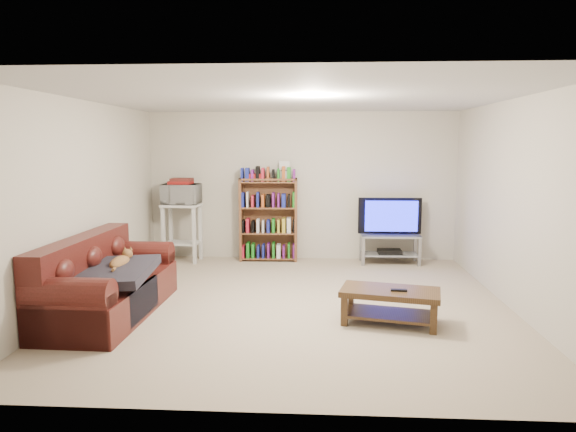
# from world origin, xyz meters

# --- Properties ---
(floor) EXTENTS (5.00, 5.00, 0.00)m
(floor) POSITION_xyz_m (0.00, 0.00, 0.00)
(floor) COLOR tan
(floor) RESTS_ON ground
(ceiling) EXTENTS (5.00, 5.00, 0.00)m
(ceiling) POSITION_xyz_m (0.00, 0.00, 2.40)
(ceiling) COLOR white
(ceiling) RESTS_ON ground
(wall_back) EXTENTS (5.00, 0.00, 5.00)m
(wall_back) POSITION_xyz_m (0.00, 2.50, 1.20)
(wall_back) COLOR beige
(wall_back) RESTS_ON ground
(wall_front) EXTENTS (5.00, 0.00, 5.00)m
(wall_front) POSITION_xyz_m (0.00, -2.50, 1.20)
(wall_front) COLOR beige
(wall_front) RESTS_ON ground
(wall_left) EXTENTS (0.00, 5.00, 5.00)m
(wall_left) POSITION_xyz_m (-2.50, 0.00, 1.20)
(wall_left) COLOR beige
(wall_left) RESTS_ON ground
(wall_right) EXTENTS (0.00, 5.00, 5.00)m
(wall_right) POSITION_xyz_m (2.50, 0.00, 1.20)
(wall_right) COLOR beige
(wall_right) RESTS_ON ground
(sofa) EXTENTS (0.93, 2.06, 0.87)m
(sofa) POSITION_xyz_m (-2.10, -0.49, 0.31)
(sofa) COLOR #461612
(sofa) RESTS_ON floor
(blanket) EXTENTS (0.85, 1.07, 0.18)m
(blanket) POSITION_xyz_m (-1.93, -0.63, 0.52)
(blanket) COLOR #24222B
(blanket) RESTS_ON sofa
(cat) EXTENTS (0.24, 0.56, 0.17)m
(cat) POSITION_xyz_m (-1.92, -0.45, 0.58)
(cat) COLOR brown
(cat) RESTS_ON sofa
(coffee_table) EXTENTS (1.10, 0.72, 0.37)m
(coffee_table) POSITION_xyz_m (1.04, -0.60, 0.26)
(coffee_table) COLOR #3E2915
(coffee_table) RESTS_ON floor
(remote) EXTENTS (0.17, 0.06, 0.02)m
(remote) POSITION_xyz_m (1.12, -0.67, 0.38)
(remote) COLOR black
(remote) RESTS_ON coffee_table
(tv_stand) EXTENTS (0.93, 0.42, 0.46)m
(tv_stand) POSITION_xyz_m (1.41, 2.19, 0.32)
(tv_stand) COLOR #999EA3
(tv_stand) RESTS_ON floor
(television) EXTENTS (1.00, 0.14, 0.58)m
(television) POSITION_xyz_m (1.41, 2.19, 0.75)
(television) COLOR black
(television) RESTS_ON tv_stand
(dvd_player) EXTENTS (0.37, 0.26, 0.06)m
(dvd_player) POSITION_xyz_m (1.41, 2.19, 0.19)
(dvd_player) COLOR black
(dvd_player) RESTS_ON tv_stand
(bookshelf) EXTENTS (0.94, 0.31, 1.34)m
(bookshelf) POSITION_xyz_m (-0.53, 2.30, 0.69)
(bookshelf) COLOR brown
(bookshelf) RESTS_ON floor
(shelf_clutter) EXTENTS (0.68, 0.22, 0.28)m
(shelf_clutter) POSITION_xyz_m (-0.43, 2.32, 1.45)
(shelf_clutter) COLOR silver
(shelf_clutter) RESTS_ON bookshelf
(microwave_stand) EXTENTS (0.61, 0.46, 0.93)m
(microwave_stand) POSITION_xyz_m (-1.91, 2.15, 0.60)
(microwave_stand) COLOR silver
(microwave_stand) RESTS_ON floor
(microwave) EXTENTS (0.60, 0.43, 0.32)m
(microwave) POSITION_xyz_m (-1.91, 2.15, 1.09)
(microwave) COLOR silver
(microwave) RESTS_ON microwave_stand
(game_boxes) EXTENTS (0.36, 0.32, 0.05)m
(game_boxes) POSITION_xyz_m (-1.91, 2.15, 1.28)
(game_boxes) COLOR maroon
(game_boxes) RESTS_ON microwave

